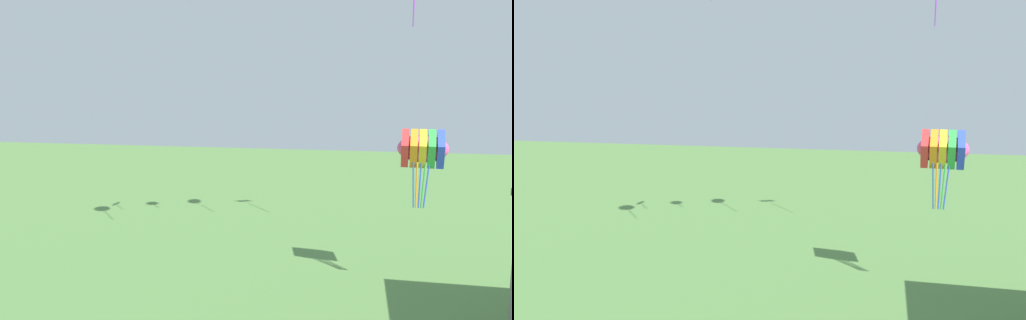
% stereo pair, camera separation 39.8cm
% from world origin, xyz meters
% --- Properties ---
extents(kite_rainbow_parafoil, '(1.97, 1.58, 2.94)m').
position_xyz_m(kite_rainbow_parafoil, '(4.99, 14.20, 6.08)').
color(kite_rainbow_parafoil, '#E54C8C').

